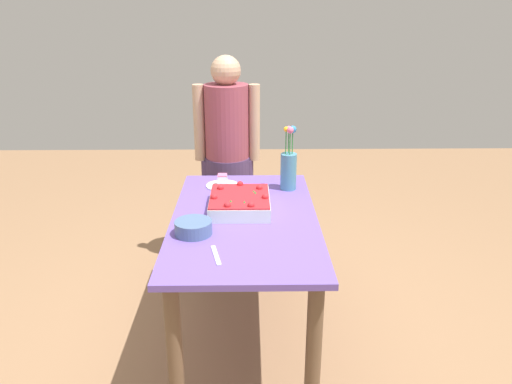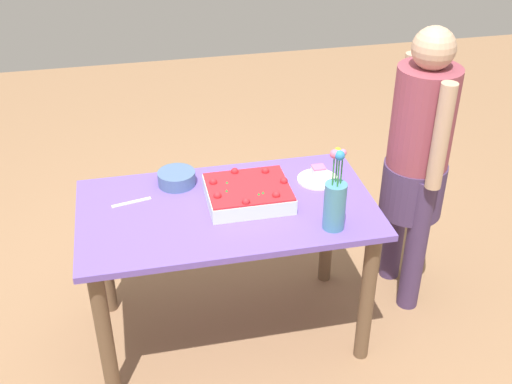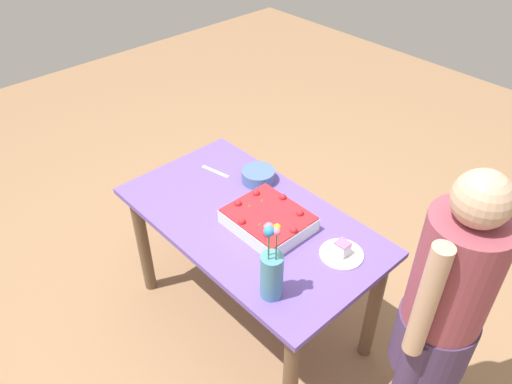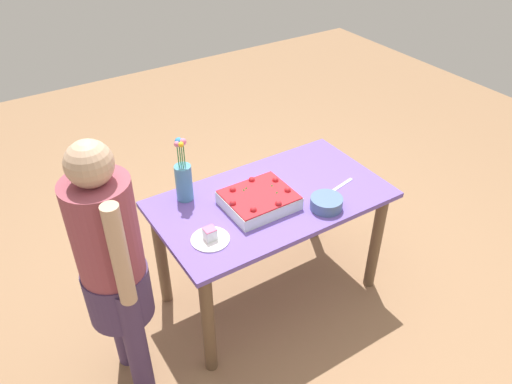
% 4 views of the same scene
% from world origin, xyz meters
% --- Properties ---
extents(ground_plane, '(8.00, 8.00, 0.00)m').
position_xyz_m(ground_plane, '(0.00, 0.00, 0.00)').
color(ground_plane, '#966F4D').
extents(dining_table, '(1.34, 0.75, 0.76)m').
position_xyz_m(dining_table, '(0.00, 0.00, 0.63)').
color(dining_table, '#6A4FAE').
rests_on(dining_table, ground_plane).
extents(sheet_cake, '(0.38, 0.32, 0.10)m').
position_xyz_m(sheet_cake, '(0.10, 0.03, 0.80)').
color(sheet_cake, white).
rests_on(sheet_cake, dining_table).
extents(serving_plate_with_slice, '(0.20, 0.20, 0.07)m').
position_xyz_m(serving_plate_with_slice, '(0.47, 0.14, 0.78)').
color(serving_plate_with_slice, white).
rests_on(serving_plate_with_slice, dining_table).
extents(cake_knife, '(0.18, 0.06, 0.00)m').
position_xyz_m(cake_knife, '(-0.42, 0.12, 0.77)').
color(cake_knife, silver).
rests_on(cake_knife, dining_table).
extents(flower_vase, '(0.09, 0.09, 0.38)m').
position_xyz_m(flower_vase, '(0.42, -0.26, 0.90)').
color(flower_vase, teal).
rests_on(flower_vase, dining_table).
extents(fruit_bowl, '(0.18, 0.18, 0.07)m').
position_xyz_m(fruit_bowl, '(-0.20, 0.24, 0.80)').
color(fruit_bowl, '#4D6994').
rests_on(fruit_bowl, dining_table).
extents(person_standing, '(0.31, 0.45, 1.49)m').
position_xyz_m(person_standing, '(0.97, 0.13, 0.85)').
color(person_standing, '#47335B').
rests_on(person_standing, ground_plane).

